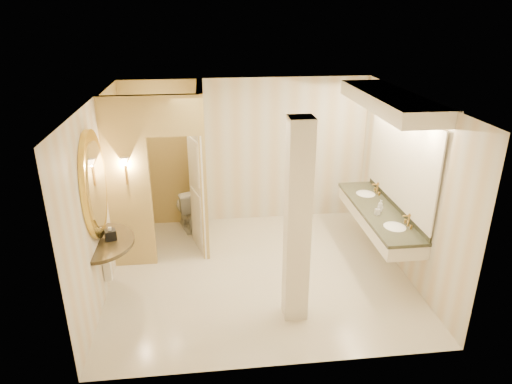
% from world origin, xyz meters
% --- Properties ---
extents(floor, '(4.50, 4.50, 0.00)m').
position_xyz_m(floor, '(0.00, 0.00, 0.00)').
color(floor, beige).
rests_on(floor, ground).
extents(ceiling, '(4.50, 4.50, 0.00)m').
position_xyz_m(ceiling, '(0.00, 0.00, 2.70)').
color(ceiling, white).
rests_on(ceiling, wall_back).
extents(wall_back, '(4.50, 0.02, 2.70)m').
position_xyz_m(wall_back, '(0.00, 2.00, 1.35)').
color(wall_back, beige).
rests_on(wall_back, floor).
extents(wall_front, '(4.50, 0.02, 2.70)m').
position_xyz_m(wall_front, '(0.00, -2.00, 1.35)').
color(wall_front, beige).
rests_on(wall_front, floor).
extents(wall_left, '(0.02, 4.00, 2.70)m').
position_xyz_m(wall_left, '(-2.25, 0.00, 1.35)').
color(wall_left, beige).
rests_on(wall_left, floor).
extents(wall_right, '(0.02, 4.00, 2.70)m').
position_xyz_m(wall_right, '(2.25, 0.00, 1.35)').
color(wall_right, beige).
rests_on(wall_right, floor).
extents(toilet_closet, '(1.50, 1.55, 2.70)m').
position_xyz_m(toilet_closet, '(-1.12, 0.97, 1.39)').
color(toilet_closet, '#DBBA72').
rests_on(toilet_closet, floor).
extents(wall_sconce, '(0.14, 0.14, 0.42)m').
position_xyz_m(wall_sconce, '(-1.93, 0.43, 1.73)').
color(wall_sconce, '#B48539').
rests_on(wall_sconce, toilet_closet).
extents(vanity, '(0.75, 2.53, 2.09)m').
position_xyz_m(vanity, '(1.98, 0.26, 1.63)').
color(vanity, white).
rests_on(vanity, floor).
extents(console_shelf, '(1.13, 1.13, 2.01)m').
position_xyz_m(console_shelf, '(-2.21, -0.33, 1.35)').
color(console_shelf, black).
rests_on(console_shelf, floor).
extents(pillar, '(0.30, 0.30, 2.70)m').
position_xyz_m(pillar, '(0.35, -1.07, 1.35)').
color(pillar, white).
rests_on(pillar, floor).
extents(tissue_box, '(0.18, 0.18, 0.14)m').
position_xyz_m(tissue_box, '(-2.10, -0.30, 0.95)').
color(tissue_box, black).
rests_on(tissue_box, console_shelf).
extents(toilet, '(0.65, 0.89, 0.81)m').
position_xyz_m(toilet, '(-1.11, 1.73, 0.40)').
color(toilet, white).
rests_on(toilet, floor).
extents(soap_bottle_a, '(0.08, 0.08, 0.14)m').
position_xyz_m(soap_bottle_a, '(1.84, 0.05, 0.95)').
color(soap_bottle_a, beige).
rests_on(soap_bottle_a, vanity).
extents(soap_bottle_b, '(0.10, 0.10, 0.10)m').
position_xyz_m(soap_bottle_b, '(1.96, 0.22, 0.93)').
color(soap_bottle_b, silver).
rests_on(soap_bottle_b, vanity).
extents(soap_bottle_c, '(0.09, 0.10, 0.19)m').
position_xyz_m(soap_bottle_c, '(1.93, 0.17, 0.97)').
color(soap_bottle_c, '#C6B28C').
rests_on(soap_bottle_c, vanity).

